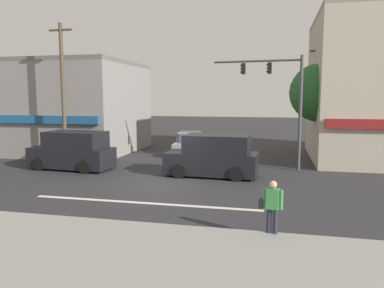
% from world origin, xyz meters
% --- Properties ---
extents(ground_plane, '(120.00, 120.00, 0.00)m').
position_xyz_m(ground_plane, '(0.00, 0.00, 0.00)').
color(ground_plane, '#2B2B2D').
extents(lane_marking_stripe, '(9.00, 0.24, 0.01)m').
position_xyz_m(lane_marking_stripe, '(0.00, -3.50, 0.00)').
color(lane_marking_stripe, silver).
rests_on(lane_marking_stripe, ground).
extents(sidewalk_curb, '(40.00, 5.00, 0.16)m').
position_xyz_m(sidewalk_curb, '(0.00, -8.50, 0.08)').
color(sidewalk_curb, gray).
rests_on(sidewalk_curb, ground).
extents(building_left_block, '(11.16, 8.93, 6.51)m').
position_xyz_m(building_left_block, '(-10.91, 8.63, 3.26)').
color(building_left_block, gray).
rests_on(building_left_block, ground).
extents(street_tree, '(3.46, 3.46, 5.99)m').
position_xyz_m(street_tree, '(7.27, 7.08, 4.23)').
color(street_tree, '#4C3823').
rests_on(street_tree, ground).
extents(utility_pole_near_left, '(1.40, 0.22, 8.16)m').
position_xyz_m(utility_pole_near_left, '(-7.23, 3.07, 4.23)').
color(utility_pole_near_left, brown).
rests_on(utility_pole_near_left, ground).
extents(utility_pole_far_right, '(1.40, 0.22, 7.28)m').
position_xyz_m(utility_pole_far_right, '(7.50, 8.65, 3.79)').
color(utility_pole_far_right, brown).
rests_on(utility_pole_far_right, ground).
extents(traffic_light_mast, '(4.87, 0.63, 6.20)m').
position_xyz_m(traffic_light_mast, '(5.10, 4.49, 4.18)').
color(traffic_light_mast, '#47474C').
rests_on(traffic_light_mast, ground).
extents(van_crossing_rightbound, '(4.67, 2.19, 2.11)m').
position_xyz_m(van_crossing_rightbound, '(1.77, 1.90, 1.01)').
color(van_crossing_rightbound, black).
rests_on(van_crossing_rightbound, ground).
extents(sedan_crossing_center, '(2.06, 4.19, 1.58)m').
position_xyz_m(sedan_crossing_center, '(-1.00, 8.62, 0.71)').
color(sedan_crossing_center, '#999EA3').
rests_on(sedan_crossing_center, ground).
extents(van_waiting_far, '(4.72, 2.29, 2.11)m').
position_xyz_m(van_waiting_far, '(-6.13, 2.02, 1.01)').
color(van_waiting_far, black).
rests_on(van_waiting_far, ground).
extents(pedestrian_foreground_with_bag, '(0.67, 0.39, 1.67)m').
position_xyz_m(pedestrian_foreground_with_bag, '(4.77, -6.07, 0.95)').
color(pedestrian_foreground_with_bag, '#232838').
rests_on(pedestrian_foreground_with_bag, ground).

